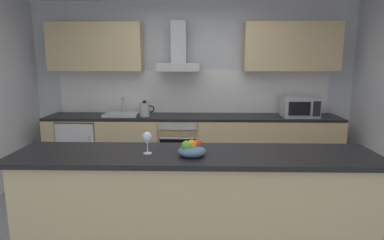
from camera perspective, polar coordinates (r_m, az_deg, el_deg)
ground at (r=3.55m, az=-0.57°, el=-18.68°), size 5.93×4.96×0.02m
wall_back at (r=5.15m, az=0.20°, el=5.86°), size 5.93×0.12×2.60m
backsplash_tile at (r=5.08m, az=0.18°, el=5.01°), size 4.19×0.02×0.66m
counter_back at (r=4.92m, az=0.09°, el=-4.42°), size 4.34×0.60×0.90m
counter_island at (r=2.76m, az=0.42°, el=-15.72°), size 2.90×0.64×1.00m
upper_cabinets at (r=4.91m, az=0.14°, el=12.76°), size 4.28×0.32×0.70m
oven at (r=4.90m, az=-2.35°, el=-4.37°), size 0.60×0.62×0.80m
refrigerator at (r=5.22m, az=-18.77°, el=-4.41°), size 0.58×0.60×0.85m
microwave at (r=4.96m, az=18.49°, el=2.23°), size 0.50×0.38×0.30m
sink at (r=4.94m, az=-12.25°, el=1.08°), size 0.50×0.40×0.26m
kettle at (r=4.82m, az=-8.34°, el=1.89°), size 0.29×0.15×0.24m
range_hood at (r=4.87m, az=-2.37°, el=11.32°), size 0.62×0.45×0.72m
wine_glass at (r=2.55m, az=-7.91°, el=-3.24°), size 0.08×0.08×0.18m
fruit_bowl at (r=2.50m, az=-0.04°, el=-5.27°), size 0.22×0.22×0.13m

